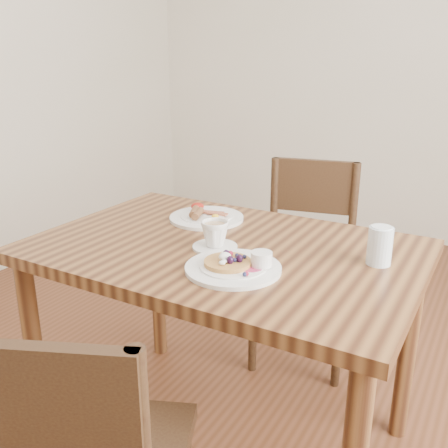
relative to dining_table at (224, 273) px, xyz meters
name	(u,v)px	position (x,y,z in m)	size (l,w,h in m)	color
ground	(224,437)	(0.00, 0.00, -0.65)	(5.00, 5.00, 0.00)	#572F19
dining_table	(224,273)	(0.00, 0.00, 0.00)	(1.20, 0.80, 0.75)	brown
chair_far	(306,252)	(0.03, 0.69, -0.16)	(0.50, 0.50, 0.88)	#3D2A16
pancake_plate	(235,266)	(0.12, -0.15, 0.11)	(0.27, 0.27, 0.06)	white
breakfast_plate	(205,216)	(-0.19, 0.19, 0.11)	(0.27, 0.27, 0.04)	white
teacup_saucer	(215,236)	(-0.01, -0.04, 0.14)	(0.14, 0.14, 0.09)	white
water_glass	(380,246)	(0.46, 0.09, 0.15)	(0.07, 0.07, 0.11)	silver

